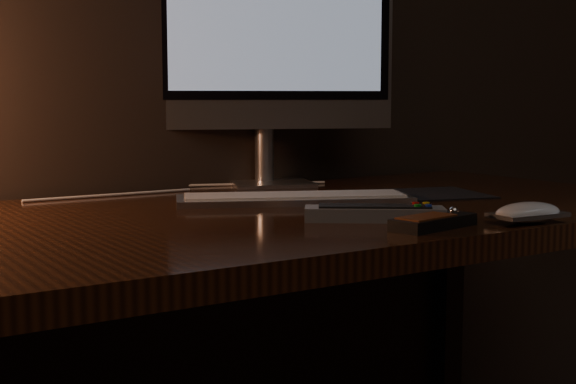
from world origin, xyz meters
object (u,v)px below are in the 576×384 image
keyboard (294,198)px  media_remote (433,221)px  tv_remote (374,213)px  monitor (272,32)px  desk (241,277)px  mouse (528,216)px

keyboard → media_remote: 0.35m
keyboard → media_remote: media_remote is taller
tv_remote → monitor: bearing=110.8°
desk → monitor: monitor is taller
monitor → tv_remote: bearing=-83.7°
media_remote → tv_remote: (-0.03, 0.10, 0.00)m
mouse → tv_remote: tv_remote is taller
monitor → keyboard: bearing=-93.1°
mouse → desk: bearing=129.7°
desk → tv_remote: (0.09, -0.26, 0.14)m
desk → keyboard: size_ratio=3.73×
mouse → media_remote: 0.16m
media_remote → desk: bearing=97.5°
mouse → tv_remote: (-0.19, 0.14, 0.00)m
desk → keyboard: (0.11, -0.01, 0.14)m
monitor → keyboard: size_ratio=1.30×
tv_remote → desk: bearing=144.3°
media_remote → mouse: bearing=-25.8°
desk → monitor: bearing=48.9°
monitor → mouse: bearing=-64.8°
desk → media_remote: 0.41m
monitor → mouse: size_ratio=4.73×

